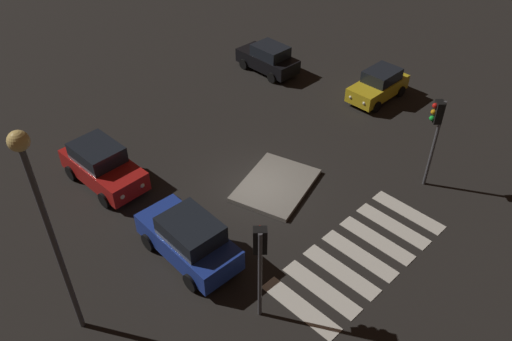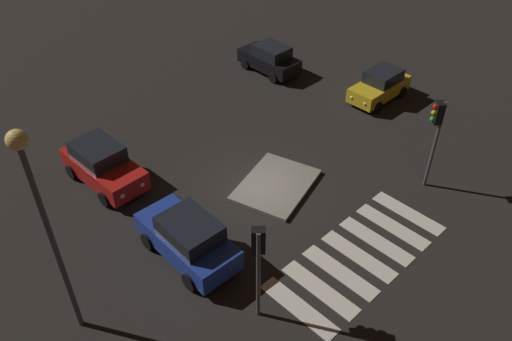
{
  "view_description": "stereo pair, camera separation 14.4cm",
  "coord_description": "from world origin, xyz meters",
  "px_view_note": "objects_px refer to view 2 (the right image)",
  "views": [
    {
      "loc": [
        -12.39,
        -12.47,
        14.97
      ],
      "look_at": [
        0.0,
        0.0,
        1.0
      ],
      "focal_mm": 36.2,
      "sensor_mm": 36.0,
      "label": 1
    },
    {
      "loc": [
        -12.29,
        -12.57,
        14.97
      ],
      "look_at": [
        0.0,
        0.0,
        1.0
      ],
      "focal_mm": 36.2,
      "sensor_mm": 36.0,
      "label": 2
    }
  ],
  "objects_px": {
    "car_black": "(270,59)",
    "car_blue": "(188,238)",
    "traffic_island": "(276,185)",
    "car_yellow": "(380,86)",
    "traffic_light_south": "(258,252)",
    "car_red": "(103,165)",
    "traffic_light_east": "(437,124)",
    "street_lamp": "(40,207)"
  },
  "relations": [
    {
      "from": "traffic_light_south",
      "to": "street_lamp",
      "type": "xyz_separation_m",
      "value": [
        -4.68,
        3.8,
        2.39
      ]
    },
    {
      "from": "traffic_island",
      "to": "car_red",
      "type": "height_order",
      "value": "car_red"
    },
    {
      "from": "car_red",
      "to": "car_blue",
      "type": "bearing_deg",
      "value": -2.66
    },
    {
      "from": "car_black",
      "to": "car_yellow",
      "type": "relative_size",
      "value": 1.03
    },
    {
      "from": "car_blue",
      "to": "traffic_light_east",
      "type": "distance_m",
      "value": 11.12
    },
    {
      "from": "car_blue",
      "to": "car_red",
      "type": "relative_size",
      "value": 1.01
    },
    {
      "from": "car_black",
      "to": "car_blue",
      "type": "bearing_deg",
      "value": 123.76
    },
    {
      "from": "car_red",
      "to": "car_yellow",
      "type": "bearing_deg",
      "value": 72.09
    },
    {
      "from": "traffic_light_east",
      "to": "car_black",
      "type": "bearing_deg",
      "value": -60.46
    },
    {
      "from": "car_yellow",
      "to": "street_lamp",
      "type": "bearing_deg",
      "value": 5.18
    },
    {
      "from": "traffic_light_east",
      "to": "car_blue",
      "type": "bearing_deg",
      "value": 21.2
    },
    {
      "from": "car_blue",
      "to": "traffic_light_south",
      "type": "height_order",
      "value": "traffic_light_south"
    },
    {
      "from": "car_red",
      "to": "traffic_light_south",
      "type": "height_order",
      "value": "traffic_light_south"
    },
    {
      "from": "car_red",
      "to": "traffic_light_south",
      "type": "xyz_separation_m",
      "value": [
        -0.0,
        -9.87,
        2.04
      ]
    },
    {
      "from": "traffic_island",
      "to": "car_yellow",
      "type": "distance_m",
      "value": 9.83
    },
    {
      "from": "car_red",
      "to": "car_black",
      "type": "relative_size",
      "value": 1.11
    },
    {
      "from": "car_yellow",
      "to": "car_blue",
      "type": "bearing_deg",
      "value": 7.22
    },
    {
      "from": "traffic_island",
      "to": "street_lamp",
      "type": "bearing_deg",
      "value": -177.81
    },
    {
      "from": "traffic_island",
      "to": "car_black",
      "type": "bearing_deg",
      "value": 45.98
    },
    {
      "from": "traffic_island",
      "to": "traffic_light_south",
      "type": "relative_size",
      "value": 1.13
    },
    {
      "from": "car_red",
      "to": "traffic_light_east",
      "type": "relative_size",
      "value": 1.03
    },
    {
      "from": "traffic_island",
      "to": "car_black",
      "type": "distance_m",
      "value": 11.04
    },
    {
      "from": "car_red",
      "to": "car_black",
      "type": "distance_m",
      "value": 13.07
    },
    {
      "from": "street_lamp",
      "to": "traffic_island",
      "type": "bearing_deg",
      "value": 2.19
    },
    {
      "from": "traffic_light_south",
      "to": "car_black",
      "type": "bearing_deg",
      "value": -3.08
    },
    {
      "from": "traffic_island",
      "to": "traffic_light_east",
      "type": "height_order",
      "value": "traffic_light_east"
    },
    {
      "from": "car_blue",
      "to": "traffic_light_south",
      "type": "xyz_separation_m",
      "value": [
        0.11,
        -3.66,
        2.03
      ]
    },
    {
      "from": "traffic_island",
      "to": "traffic_light_south",
      "type": "bearing_deg",
      "value": -141.36
    },
    {
      "from": "car_yellow",
      "to": "street_lamp",
      "type": "height_order",
      "value": "street_lamp"
    },
    {
      "from": "car_blue",
      "to": "traffic_light_south",
      "type": "relative_size",
      "value": 1.14
    },
    {
      "from": "traffic_island",
      "to": "car_black",
      "type": "relative_size",
      "value": 1.11
    },
    {
      "from": "traffic_light_south",
      "to": "traffic_light_east",
      "type": "bearing_deg",
      "value": -48.0
    },
    {
      "from": "traffic_island",
      "to": "traffic_light_south",
      "type": "height_order",
      "value": "traffic_light_south"
    },
    {
      "from": "traffic_light_south",
      "to": "street_lamp",
      "type": "distance_m",
      "value": 6.49
    },
    {
      "from": "traffic_light_south",
      "to": "street_lamp",
      "type": "height_order",
      "value": "street_lamp"
    },
    {
      "from": "car_black",
      "to": "traffic_light_south",
      "type": "height_order",
      "value": "traffic_light_south"
    },
    {
      "from": "traffic_light_east",
      "to": "street_lamp",
      "type": "xyz_separation_m",
      "value": [
        -14.7,
        4.1,
        2.11
      ]
    },
    {
      "from": "car_blue",
      "to": "car_yellow",
      "type": "relative_size",
      "value": 1.16
    },
    {
      "from": "traffic_island",
      "to": "car_red",
      "type": "distance_m",
      "value": 7.77
    },
    {
      "from": "car_red",
      "to": "traffic_light_south",
      "type": "bearing_deg",
      "value": -1.65
    },
    {
      "from": "car_blue",
      "to": "traffic_light_east",
      "type": "relative_size",
      "value": 1.05
    },
    {
      "from": "car_yellow",
      "to": "traffic_light_south",
      "type": "relative_size",
      "value": 0.99
    }
  ]
}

